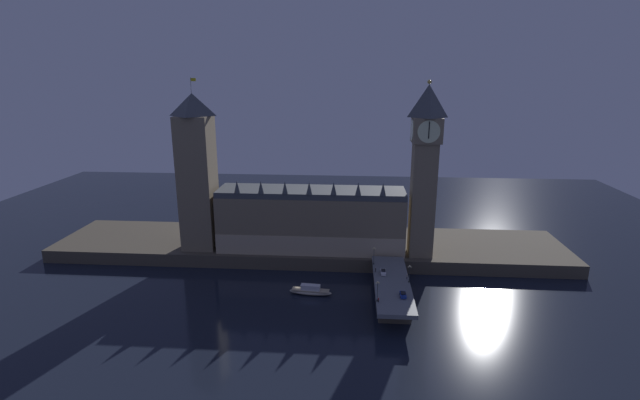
% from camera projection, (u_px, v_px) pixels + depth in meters
% --- Properties ---
extents(ground_plane, '(400.00, 400.00, 0.00)m').
position_uv_depth(ground_plane, '(299.00, 291.00, 168.76)').
color(ground_plane, black).
extents(embankment, '(220.00, 42.00, 5.43)m').
position_uv_depth(embankment, '(309.00, 246.00, 205.57)').
color(embankment, '#4C4438').
rests_on(embankment, ground_plane).
extents(parliament_hall, '(76.59, 19.22, 30.60)m').
position_uv_depth(parliament_hall, '(311.00, 219.00, 192.64)').
color(parliament_hall, '#7F7056').
rests_on(parliament_hall, embankment).
extents(clock_tower, '(11.38, 11.49, 69.06)m').
position_uv_depth(clock_tower, '(424.00, 166.00, 179.51)').
color(clock_tower, '#7F7056').
rests_on(clock_tower, embankment).
extents(victoria_tower, '(13.64, 13.64, 69.88)m').
position_uv_depth(victoria_tower, '(197.00, 173.00, 189.24)').
color(victoria_tower, '#7F7056').
rests_on(victoria_tower, embankment).
extents(bridge, '(12.18, 46.00, 7.30)m').
position_uv_depth(bridge, '(392.00, 288.00, 160.31)').
color(bridge, slate).
rests_on(bridge, ground_plane).
extents(car_northbound_lead, '(1.95, 4.75, 1.54)m').
position_uv_depth(car_northbound_lead, '(383.00, 272.00, 165.87)').
color(car_northbound_lead, white).
rests_on(car_northbound_lead, bridge).
extents(car_southbound_lead, '(2.04, 4.15, 1.47)m').
position_uv_depth(car_southbound_lead, '(403.00, 295.00, 148.81)').
color(car_southbound_lead, navy).
rests_on(car_southbound_lead, bridge).
extents(pedestrian_near_rail, '(0.38, 0.38, 1.59)m').
position_uv_depth(pedestrian_near_rail, '(379.00, 300.00, 145.21)').
color(pedestrian_near_rail, black).
rests_on(pedestrian_near_rail, bridge).
extents(pedestrian_mid_walk, '(0.38, 0.38, 1.79)m').
position_uv_depth(pedestrian_mid_walk, '(407.00, 277.00, 161.48)').
color(pedestrian_mid_walk, black).
rests_on(pedestrian_mid_walk, bridge).
extents(pedestrian_far_rail, '(0.38, 0.38, 1.82)m').
position_uv_depth(pedestrian_far_rail, '(376.00, 270.00, 167.01)').
color(pedestrian_far_rail, black).
rests_on(pedestrian_far_rail, bridge).
extents(street_lamp_near, '(1.34, 0.60, 6.87)m').
position_uv_depth(street_lamp_near, '(378.00, 289.00, 144.77)').
color(street_lamp_near, '#2D3333').
rests_on(street_lamp_near, bridge).
extents(street_lamp_mid, '(1.34, 0.60, 6.30)m').
position_uv_depth(street_lamp_mid, '(409.00, 272.00, 158.19)').
color(street_lamp_mid, '#2D3333').
rests_on(street_lamp_mid, bridge).
extents(street_lamp_far, '(1.34, 0.60, 6.88)m').
position_uv_depth(street_lamp_far, '(374.00, 254.00, 173.09)').
color(street_lamp_far, '#2D3333').
rests_on(street_lamp_far, bridge).
extents(boat_upstream, '(15.61, 5.18, 3.71)m').
position_uv_depth(boat_upstream, '(310.00, 291.00, 166.01)').
color(boat_upstream, '#B2A893').
rests_on(boat_upstream, ground_plane).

